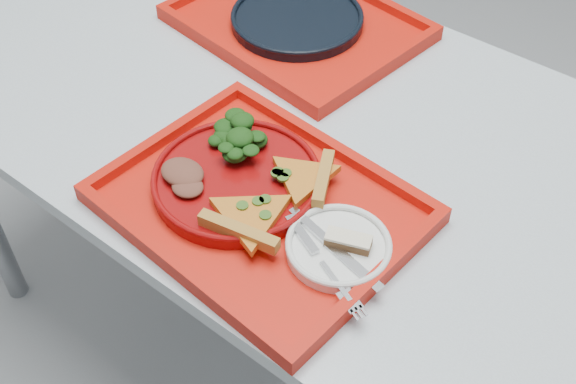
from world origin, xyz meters
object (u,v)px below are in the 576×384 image
(tray_main, at_px, (260,208))
(navy_plate, at_px, (297,20))
(dinner_plate, at_px, (237,181))
(tray_far, at_px, (297,26))
(dessert_bar, at_px, (348,241))

(tray_main, relative_size, navy_plate, 1.73)
(dinner_plate, bearing_deg, tray_far, 116.09)
(dinner_plate, distance_m, dessert_bar, 0.21)
(dinner_plate, xyz_separation_m, dessert_bar, (0.21, -0.00, 0.01))
(dinner_plate, relative_size, dessert_bar, 3.72)
(tray_main, bearing_deg, dinner_plate, 173.93)
(tray_far, xyz_separation_m, navy_plate, (0.00, 0.00, 0.01))
(navy_plate, distance_m, dessert_bar, 0.58)
(tray_far, distance_m, dessert_bar, 0.58)
(tray_far, distance_m, navy_plate, 0.01)
(tray_far, xyz_separation_m, dinner_plate, (0.20, -0.41, 0.02))
(tray_main, xyz_separation_m, tray_far, (-0.26, 0.42, 0.00))
(tray_main, bearing_deg, tray_far, 125.57)
(dinner_plate, bearing_deg, dessert_bar, -0.28)
(dessert_bar, bearing_deg, navy_plate, 114.21)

